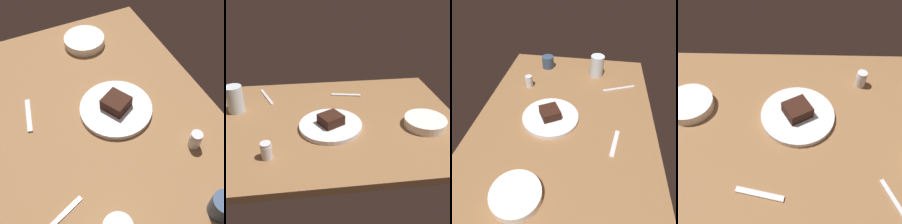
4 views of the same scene
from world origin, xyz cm
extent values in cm
cube|color=brown|center=(0.00, 0.00, 1.50)|extent=(120.00, 84.00, 3.00)
cylinder|color=silver|center=(-2.01, 6.66, 3.98)|extent=(26.64, 26.64, 1.95)
cube|color=black|center=(-2.15, 6.76, 7.10)|extent=(11.76, 11.57, 4.30)
cylinder|color=silver|center=(22.85, 24.00, 5.66)|extent=(4.12, 4.12, 5.31)
cylinder|color=silver|center=(22.85, 24.00, 8.91)|extent=(3.91, 3.91, 1.20)
cylinder|color=white|center=(-42.34, 10.34, 4.84)|extent=(17.80, 17.80, 3.69)
cylinder|color=#334766|center=(45.16, 17.76, 6.71)|extent=(7.24, 7.24, 7.42)
cube|color=silver|center=(-13.11, -23.34, 3.35)|extent=(15.06, 4.67, 0.70)
cube|color=silver|center=(27.81, -26.49, 3.25)|extent=(8.52, 18.11, 0.50)
camera|label=1|loc=(61.37, -24.65, 91.45)|focal=48.92mm
camera|label=2|loc=(7.47, 106.37, 66.99)|focal=44.64mm
camera|label=3|loc=(-74.51, -11.11, 74.26)|focal=34.41mm
camera|label=4|loc=(-3.08, -58.29, 85.08)|focal=45.85mm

